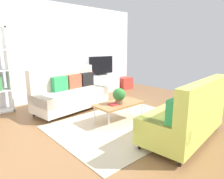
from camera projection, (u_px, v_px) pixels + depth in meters
ground_plane at (114, 124)px, 4.28m from camera, size 7.68×7.68×0.00m
wall_far at (52, 52)px, 6.01m from camera, size 6.40×0.12×2.90m
area_rug at (124, 124)px, 4.24m from camera, size 2.90×2.20×0.01m
couch_beige at (70, 93)px, 5.11m from camera, size 2.00×1.09×1.10m
couch_green at (187, 116)px, 3.48m from camera, size 1.98×1.05×1.10m
coffee_table at (119, 104)px, 4.34m from camera, size 1.10×0.56×0.42m
tv_console at (101, 84)px, 7.06m from camera, size 1.40×0.44×0.64m
tv at (101, 66)px, 6.90m from camera, size 1.00×0.20×0.64m
storage_trunk at (125, 83)px, 7.72m from camera, size 0.52×0.40×0.44m
potted_plant at (119, 95)px, 4.21m from camera, size 0.27×0.27×0.35m
table_book_0 at (114, 104)px, 4.21m from camera, size 0.24×0.18×0.03m
vase_0 at (86, 74)px, 6.63m from camera, size 0.11×0.11×0.14m
bottle_0 at (92, 74)px, 6.67m from camera, size 0.06×0.06×0.16m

